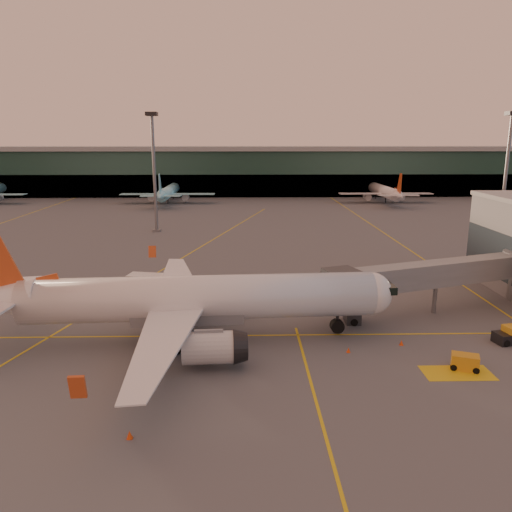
{
  "coord_description": "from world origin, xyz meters",
  "views": [
    {
      "loc": [
        -0.48,
        -43.6,
        19.81
      ],
      "look_at": [
        0.98,
        19.98,
        5.0
      ],
      "focal_mm": 35.0,
      "sensor_mm": 36.0,
      "label": 1
    }
  ],
  "objects_px": {
    "main_airplane": "(186,300)",
    "catering_truck": "(150,288)",
    "pushback_tug": "(512,336)",
    "gpu_cart": "(465,362)"
  },
  "relations": [
    {
      "from": "catering_truck",
      "to": "pushback_tug",
      "type": "relative_size",
      "value": 1.46
    },
    {
      "from": "main_airplane",
      "to": "gpu_cart",
      "type": "relative_size",
      "value": 16.05
    },
    {
      "from": "main_airplane",
      "to": "pushback_tug",
      "type": "relative_size",
      "value": 11.83
    },
    {
      "from": "gpu_cart",
      "to": "pushback_tug",
      "type": "height_order",
      "value": "pushback_tug"
    },
    {
      "from": "pushback_tug",
      "to": "gpu_cart",
      "type": "bearing_deg",
      "value": -152.83
    },
    {
      "from": "gpu_cart",
      "to": "main_airplane",
      "type": "bearing_deg",
      "value": -174.98
    },
    {
      "from": "gpu_cart",
      "to": "catering_truck",
      "type": "bearing_deg",
      "value": 170.44
    },
    {
      "from": "catering_truck",
      "to": "pushback_tug",
      "type": "bearing_deg",
      "value": -7.03
    },
    {
      "from": "main_airplane",
      "to": "catering_truck",
      "type": "xyz_separation_m",
      "value": [
        -5.71,
        11.09,
        -2.03
      ]
    },
    {
      "from": "gpu_cart",
      "to": "pushback_tug",
      "type": "relative_size",
      "value": 0.74
    }
  ]
}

